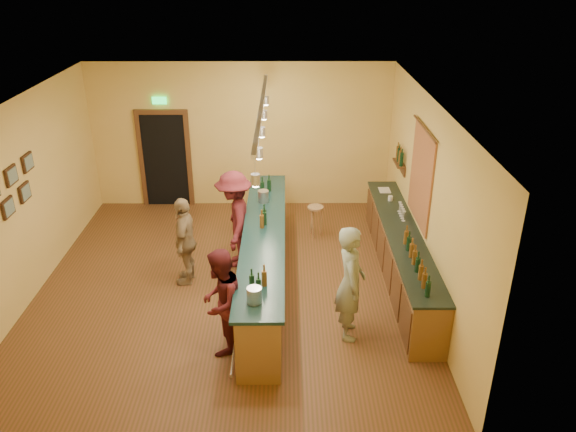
{
  "coord_description": "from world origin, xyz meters",
  "views": [
    {
      "loc": [
        0.98,
        -8.31,
        5.23
      ],
      "look_at": [
        1.01,
        0.2,
        1.23
      ],
      "focal_mm": 35.0,
      "sensor_mm": 36.0,
      "label": 1
    }
  ],
  "objects_px": {
    "tasting_bar": "(264,254)",
    "bar_stool": "(315,213)",
    "bartender": "(350,283)",
    "customer_b": "(185,241)",
    "customer_a": "(221,302)",
    "customer_c": "(235,219)",
    "back_counter": "(401,255)"
  },
  "relations": [
    {
      "from": "bartender",
      "to": "bar_stool",
      "type": "height_order",
      "value": "bartender"
    },
    {
      "from": "tasting_bar",
      "to": "customer_b",
      "type": "height_order",
      "value": "customer_b"
    },
    {
      "from": "tasting_bar",
      "to": "customer_a",
      "type": "bearing_deg",
      "value": -107.68
    },
    {
      "from": "back_counter",
      "to": "customer_a",
      "type": "xyz_separation_m",
      "value": [
        -2.91,
        -1.9,
        0.31
      ]
    },
    {
      "from": "tasting_bar",
      "to": "customer_a",
      "type": "distance_m",
      "value": 1.82
    },
    {
      "from": "customer_c",
      "to": "back_counter",
      "type": "bearing_deg",
      "value": 74.05
    },
    {
      "from": "tasting_bar",
      "to": "customer_b",
      "type": "relative_size",
      "value": 3.23
    },
    {
      "from": "tasting_bar",
      "to": "customer_c",
      "type": "relative_size",
      "value": 2.84
    },
    {
      "from": "customer_a",
      "to": "customer_c",
      "type": "relative_size",
      "value": 0.89
    },
    {
      "from": "customer_b",
      "to": "bar_stool",
      "type": "distance_m",
      "value": 2.88
    },
    {
      "from": "back_counter",
      "to": "bartender",
      "type": "bearing_deg",
      "value": -124.27
    },
    {
      "from": "tasting_bar",
      "to": "bar_stool",
      "type": "distance_m",
      "value": 2.09
    },
    {
      "from": "tasting_bar",
      "to": "customer_b",
      "type": "bearing_deg",
      "value": 173.42
    },
    {
      "from": "customer_b",
      "to": "back_counter",
      "type": "bearing_deg",
      "value": 93.58
    },
    {
      "from": "customer_c",
      "to": "customer_a",
      "type": "bearing_deg",
      "value": -4.66
    },
    {
      "from": "bartender",
      "to": "bar_stool",
      "type": "distance_m",
      "value": 3.27
    },
    {
      "from": "customer_c",
      "to": "tasting_bar",
      "type": "bearing_deg",
      "value": 31.07
    },
    {
      "from": "back_counter",
      "to": "tasting_bar",
      "type": "distance_m",
      "value": 2.37
    },
    {
      "from": "customer_a",
      "to": "customer_c",
      "type": "distance_m",
      "value": 2.49
    },
    {
      "from": "customer_a",
      "to": "customer_c",
      "type": "height_order",
      "value": "customer_c"
    },
    {
      "from": "back_counter",
      "to": "bartender",
      "type": "distance_m",
      "value": 1.93
    },
    {
      "from": "bar_stool",
      "to": "customer_a",
      "type": "bearing_deg",
      "value": -112.88
    },
    {
      "from": "tasting_bar",
      "to": "customer_a",
      "type": "height_order",
      "value": "customer_a"
    },
    {
      "from": "customer_c",
      "to": "bartender",
      "type": "bearing_deg",
      "value": 36.22
    },
    {
      "from": "bartender",
      "to": "bar_stool",
      "type": "xyz_separation_m",
      "value": [
        -0.34,
        3.23,
        -0.39
      ]
    },
    {
      "from": "tasting_bar",
      "to": "bar_stool",
      "type": "height_order",
      "value": "tasting_bar"
    },
    {
      "from": "customer_b",
      "to": "tasting_bar",
      "type": "bearing_deg",
      "value": 86.6
    },
    {
      "from": "customer_a",
      "to": "bar_stool",
      "type": "bearing_deg",
      "value": 170.15
    },
    {
      "from": "customer_b",
      "to": "bar_stool",
      "type": "height_order",
      "value": "customer_b"
    },
    {
      "from": "tasting_bar",
      "to": "customer_c",
      "type": "height_order",
      "value": "customer_c"
    },
    {
      "from": "customer_b",
      "to": "customer_c",
      "type": "distance_m",
      "value": 1.01
    },
    {
      "from": "customer_a",
      "to": "customer_c",
      "type": "xyz_separation_m",
      "value": [
        0.0,
        2.48,
        0.1
      ]
    }
  ]
}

